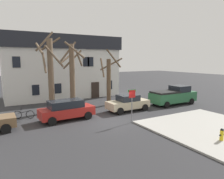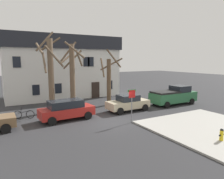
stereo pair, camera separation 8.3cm
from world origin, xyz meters
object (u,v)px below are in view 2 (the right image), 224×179
at_px(tree_bare_mid, 72,73).
at_px(car_beige_sedan, 128,103).
at_px(building_main, 62,67).
at_px(bicycle_leaning, 24,114).
at_px(pickup_truck_green, 174,96).
at_px(tree_bare_near, 50,72).
at_px(car_red_wagon, 67,110).
at_px(street_sign_pole, 132,100).
at_px(tree_bare_far, 109,79).
at_px(fire_hydrant, 222,134).

bearing_deg(tree_bare_mid, car_beige_sedan, -40.70).
relative_size(building_main, bicycle_leaning, 9.16).
relative_size(building_main, pickup_truck_green, 2.70).
height_order(building_main, tree_bare_near, building_main).
bearing_deg(car_beige_sedan, car_red_wagon, -179.99).
relative_size(tree_bare_mid, street_sign_pole, 2.59).
bearing_deg(tree_bare_far, car_beige_sedan, -84.56).
xyz_separation_m(car_beige_sedan, street_sign_pole, (-1.89, -3.36, 1.08)).
bearing_deg(fire_hydrant, car_red_wagon, 126.19).
height_order(tree_bare_far, street_sign_pole, tree_bare_far).
height_order(tree_bare_mid, tree_bare_far, tree_bare_mid).
xyz_separation_m(car_beige_sedan, fire_hydrant, (0.63, -9.35, -0.30)).
bearing_deg(tree_bare_far, pickup_truck_green, -26.97).
bearing_deg(fire_hydrant, building_main, 100.81).
bearing_deg(car_beige_sedan, tree_bare_far, 95.44).
height_order(tree_bare_near, street_sign_pole, tree_bare_near).
bearing_deg(tree_bare_mid, tree_bare_far, -5.84).
relative_size(tree_bare_near, fire_hydrant, 10.34).
bearing_deg(tree_bare_near, fire_hydrant, -59.72).
height_order(tree_bare_far, pickup_truck_green, tree_bare_far).
bearing_deg(tree_bare_near, car_red_wagon, -81.22).
distance_m(tree_bare_mid, street_sign_pole, 7.75).
distance_m(car_red_wagon, bicycle_leaning, 3.84).
bearing_deg(street_sign_pole, tree_bare_mid, 109.20).
distance_m(building_main, tree_bare_mid, 7.64).
distance_m(tree_bare_mid, car_beige_sedan, 6.44).
height_order(tree_bare_near, tree_bare_far, tree_bare_near).
xyz_separation_m(car_beige_sedan, pickup_truck_green, (6.24, 0.01, 0.20)).
relative_size(tree_bare_mid, bicycle_leaning, 4.24).
relative_size(tree_bare_near, car_red_wagon, 1.69).
distance_m(tree_bare_far, street_sign_pole, 6.96).
relative_size(tree_bare_far, car_beige_sedan, 1.43).
distance_m(tree_bare_near, bicycle_leaning, 4.54).
relative_size(car_red_wagon, fire_hydrant, 6.12).
distance_m(car_beige_sedan, bicycle_leaning, 9.59).
xyz_separation_m(tree_bare_far, car_red_wagon, (-5.89, -3.34, -2.01)).
bearing_deg(tree_bare_far, car_red_wagon, -150.41).
relative_size(tree_bare_mid, tree_bare_far, 1.13).
xyz_separation_m(tree_bare_near, tree_bare_far, (6.39, 0.13, -1.02)).
height_order(tree_bare_far, bicycle_leaning, tree_bare_far).
bearing_deg(bicycle_leaning, tree_bare_far, 7.43).
xyz_separation_m(tree_bare_mid, car_red_wagon, (-1.84, -3.76, -2.81)).
bearing_deg(fire_hydrant, tree_bare_far, 94.28).
height_order(car_beige_sedan, street_sign_pole, street_sign_pole).
bearing_deg(pickup_truck_green, tree_bare_near, 166.08).
bearing_deg(car_red_wagon, tree_bare_mid, 63.91).
relative_size(pickup_truck_green, fire_hydrant, 7.39).
height_order(tree_bare_mid, car_red_wagon, tree_bare_mid).
bearing_deg(building_main, tree_bare_far, -69.40).
bearing_deg(building_main, tree_bare_near, -112.75).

